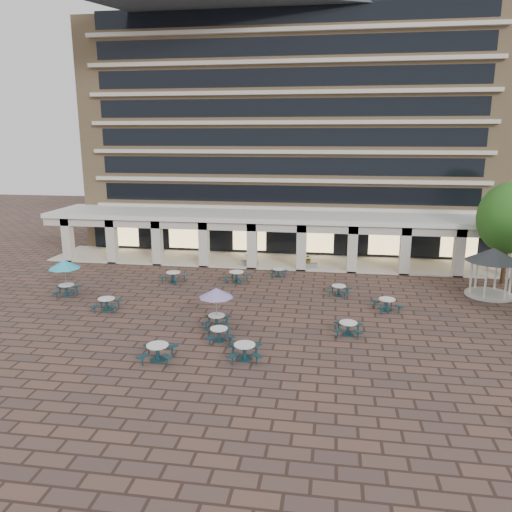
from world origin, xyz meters
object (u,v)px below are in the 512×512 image
object	(u,v)px
picnic_table_1	(245,350)
picnic_table_0	(158,351)
gazebo	(493,260)
picnic_table_2	(219,333)
planter_left	(249,261)
planter_right	(308,263)

from	to	relation	value
picnic_table_1	picnic_table_0	bearing A→B (deg)	-179.81
picnic_table_1	gazebo	world-z (taller)	gazebo
picnic_table_0	picnic_table_2	distance (m)	3.86
planter_left	planter_right	world-z (taller)	planter_right
picnic_table_1	gazebo	bearing A→B (deg)	29.93
planter_right	picnic_table_1	bearing A→B (deg)	-97.15
picnic_table_1	gazebo	size ratio (longest dim) A/B	0.56
picnic_table_0	planter_left	distance (m)	19.26
picnic_table_1	planter_left	distance (m)	18.64
picnic_table_0	picnic_table_1	bearing A→B (deg)	3.39
gazebo	planter_left	distance (m)	19.22
picnic_table_0	planter_left	world-z (taller)	planter_left
gazebo	planter_left	xyz separation A→B (m)	(-18.30, 5.47, -2.10)
picnic_table_1	planter_right	size ratio (longest dim) A/B	1.38
picnic_table_2	planter_left	world-z (taller)	planter_left
gazebo	planter_left	bearing A→B (deg)	163.35
picnic_table_2	gazebo	xyz separation A→B (m)	(17.29, 10.80, 2.16)
picnic_table_0	picnic_table_2	world-z (taller)	picnic_table_0
planter_right	picnic_table_0	bearing A→B (deg)	-109.10
gazebo	picnic_table_0	bearing A→B (deg)	-145.27
gazebo	picnic_table_1	bearing A→B (deg)	-140.06
picnic_table_0	planter_right	distance (m)	20.32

